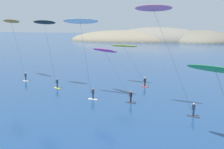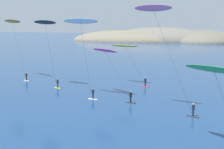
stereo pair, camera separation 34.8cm
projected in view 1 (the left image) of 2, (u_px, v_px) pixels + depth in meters
name	position (u px, v px, depth m)	size (l,w,h in m)	color
headland_island	(159.00, 41.00, 181.03)	(104.86, 58.38, 17.53)	#6B6656
kitesurfer_magenta	(106.00, 54.00, 42.99)	(8.61, 5.62, 7.44)	#2D2D33
kitesurfer_green	(218.00, 75.00, 23.91)	(6.15, 3.84, 7.75)	red
kitesurfer_yellow	(125.00, 49.00, 51.09)	(7.79, 2.66, 7.43)	red
kitesurfer_black	(45.00, 27.00, 48.20)	(5.59, 2.45, 11.79)	yellow
kitesurfer_pink	(157.00, 18.00, 34.32)	(8.66, 2.39, 13.50)	#2D2D33
kitesurfer_white	(81.00, 27.00, 40.92)	(6.32, 2.41, 12.00)	silver
kitesurfer_orange	(12.00, 25.00, 56.24)	(8.07, 4.59, 12.05)	silver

